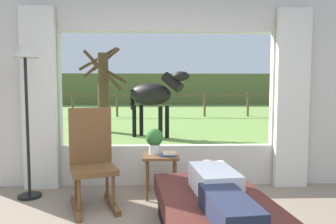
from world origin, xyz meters
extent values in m
cube|color=beige|center=(-2.02, 2.26, 1.27)|extent=(1.15, 0.12, 2.55)
cube|color=beige|center=(2.02, 2.26, 1.27)|extent=(1.15, 0.12, 2.55)
cube|color=beige|center=(0.00, 2.26, 0.28)|extent=(2.90, 0.12, 0.55)
cube|color=beige|center=(0.00, 2.26, 2.33)|extent=(2.90, 0.12, 0.45)
cube|color=silver|center=(-1.69, 2.12, 1.20)|extent=(0.44, 0.10, 2.40)
cube|color=silver|center=(1.69, 2.12, 1.20)|extent=(0.44, 0.10, 2.40)
cube|color=#759E47|center=(0.00, 13.16, 0.01)|extent=(36.00, 21.68, 0.02)
cube|color=#5F6939|center=(0.00, 23.00, 1.20)|extent=(36.00, 2.00, 2.40)
cube|color=#471E19|center=(0.37, 0.47, 0.33)|extent=(1.08, 1.79, 0.18)
cube|color=silver|center=(0.37, 0.62, 0.53)|extent=(0.40, 0.63, 0.22)
cube|color=#1E2338|center=(0.37, 0.02, 0.51)|extent=(0.35, 0.71, 0.18)
sphere|color=tan|center=(0.37, 1.01, 0.53)|extent=(0.20, 0.20, 0.20)
cube|color=brown|center=(-0.84, 1.37, 0.44)|extent=(0.61, 0.61, 0.06)
cube|color=brown|center=(-0.91, 1.57, 0.78)|extent=(0.47, 0.22, 0.68)
cube|color=brown|center=(-1.03, 1.31, 0.03)|extent=(0.29, 0.66, 0.06)
cube|color=brown|center=(-0.65, 1.44, 0.03)|extent=(0.29, 0.66, 0.06)
cylinder|color=brown|center=(-0.95, 1.14, 0.24)|extent=(0.04, 0.04, 0.38)
cylinder|color=brown|center=(-0.61, 1.27, 0.24)|extent=(0.04, 0.04, 0.38)
cylinder|color=brown|center=(-1.07, 1.48, 0.24)|extent=(0.04, 0.04, 0.38)
cylinder|color=brown|center=(-0.73, 1.60, 0.24)|extent=(0.04, 0.04, 0.38)
cube|color=brown|center=(-0.09, 1.77, 0.51)|extent=(0.44, 0.44, 0.03)
cylinder|color=brown|center=(-0.26, 1.60, 0.24)|extent=(0.04, 0.04, 0.49)
cylinder|color=brown|center=(0.08, 1.60, 0.24)|extent=(0.04, 0.04, 0.49)
cylinder|color=brown|center=(-0.26, 1.94, 0.24)|extent=(0.04, 0.04, 0.49)
cylinder|color=brown|center=(0.08, 1.94, 0.24)|extent=(0.04, 0.04, 0.49)
cylinder|color=silver|center=(-0.17, 1.83, 0.58)|extent=(0.14, 0.14, 0.12)
sphere|color=#2D6B2D|center=(-0.17, 1.83, 0.73)|extent=(0.22, 0.22, 0.22)
cube|color=#23478C|center=(-0.01, 1.71, 0.53)|extent=(0.20, 0.16, 0.02)
cube|color=beige|center=(0.01, 1.70, 0.56)|extent=(0.15, 0.14, 0.03)
cylinder|color=black|center=(-1.71, 1.76, 0.01)|extent=(0.28, 0.28, 0.03)
cylinder|color=black|center=(-1.71, 1.76, 0.85)|extent=(0.04, 0.04, 1.71)
cone|color=beige|center=(-1.71, 1.76, 1.80)|extent=(0.32, 0.32, 0.18)
ellipsoid|color=black|center=(-0.33, 6.29, 1.17)|extent=(1.34, 1.15, 0.60)
cylinder|color=black|center=(0.24, 5.91, 1.48)|extent=(0.64, 0.55, 0.53)
ellipsoid|color=black|center=(0.44, 5.78, 1.63)|extent=(0.51, 0.43, 0.24)
cube|color=black|center=(0.17, 5.96, 1.51)|extent=(0.40, 0.30, 0.32)
cylinder|color=black|center=(-0.83, 6.62, 1.02)|extent=(0.14, 0.14, 0.55)
cylinder|color=black|center=(0.11, 6.19, 0.45)|extent=(0.11, 0.11, 0.85)
cylinder|color=black|center=(-0.07, 5.92, 0.45)|extent=(0.11, 0.11, 0.85)
cylinder|color=black|center=(-0.59, 6.65, 0.45)|extent=(0.11, 0.11, 0.85)
cylinder|color=black|center=(-0.77, 6.38, 0.45)|extent=(0.11, 0.11, 0.85)
cylinder|color=#4C3823|center=(-1.77, 7.42, 1.19)|extent=(0.32, 0.32, 2.35)
cylinder|color=#47331E|center=(-1.97, 7.77, 2.05)|extent=(0.85, 0.55, 0.80)
cylinder|color=#47331E|center=(-1.54, 7.07, 1.79)|extent=(0.99, 0.69, 0.63)
cylinder|color=#47331E|center=(-1.73, 7.79, 2.21)|extent=(0.88, 0.19, 0.72)
cylinder|color=#47331E|center=(-1.97, 7.86, 2.24)|extent=(1.15, 0.61, 0.78)
cylinder|color=#47331E|center=(-1.69, 6.92, 1.83)|extent=(1.06, 0.25, 1.14)
cylinder|color=brown|center=(-6.00, 12.32, 0.57)|extent=(0.10, 0.10, 1.10)
cylinder|color=brown|center=(-4.00, 12.32, 0.57)|extent=(0.10, 0.10, 1.10)
cylinder|color=brown|center=(-2.00, 12.32, 0.57)|extent=(0.10, 0.10, 1.10)
cylinder|color=brown|center=(0.00, 12.32, 0.57)|extent=(0.10, 0.10, 1.10)
cylinder|color=brown|center=(2.00, 12.32, 0.57)|extent=(0.10, 0.10, 1.10)
cylinder|color=brown|center=(4.00, 12.32, 0.57)|extent=(0.10, 0.10, 1.10)
cylinder|color=brown|center=(6.00, 12.32, 0.57)|extent=(0.10, 0.10, 1.10)
cylinder|color=brown|center=(8.00, 12.32, 0.57)|extent=(0.10, 0.10, 1.10)
cube|color=brown|center=(0.00, 12.32, 0.97)|extent=(16.00, 0.06, 0.08)
camera|label=1|loc=(-0.12, -2.11, 1.35)|focal=33.87mm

